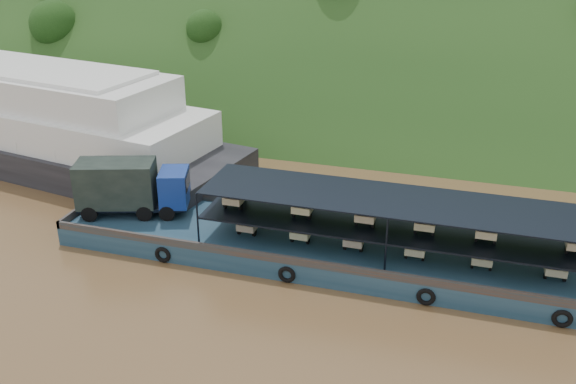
# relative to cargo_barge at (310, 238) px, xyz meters

# --- Properties ---
(ground) EXTENTS (160.00, 160.00, 0.00)m
(ground) POSITION_rel_cargo_barge_xyz_m (-0.06, -0.88, -1.22)
(ground) COLOR brown
(ground) RESTS_ON ground
(hillside) EXTENTS (140.00, 39.60, 39.60)m
(hillside) POSITION_rel_cargo_barge_xyz_m (-0.06, 35.12, -1.22)
(hillside) COLOR #1B3B15
(hillside) RESTS_ON ground
(cargo_barge) EXTENTS (35.11, 7.18, 4.90)m
(cargo_barge) POSITION_rel_cargo_barge_xyz_m (0.00, 0.00, 0.00)
(cargo_barge) COLOR #143046
(cargo_barge) RESTS_ON ground
(passenger_ferry) EXTENTS (41.63, 16.83, 8.20)m
(passenger_ferry) POSITION_rel_cargo_barge_xyz_m (-28.16, 9.74, 2.33)
(passenger_ferry) COLOR black
(passenger_ferry) RESTS_ON ground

